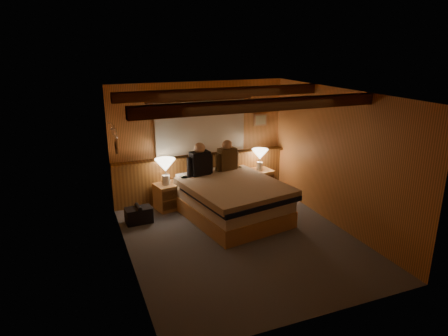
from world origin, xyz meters
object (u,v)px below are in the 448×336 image
person_left (200,162)px  nightstand_right (259,182)px  duffel_bag (139,215)px  nightstand_left (168,196)px  lamp_left (165,167)px  bed (232,199)px  person_right (227,157)px  lamp_right (260,156)px

person_left → nightstand_right: bearing=1.1°
duffel_bag → nightstand_right: bearing=6.1°
nightstand_left → lamp_left: (-0.03, -0.02, 0.61)m
nightstand_left → nightstand_right: size_ratio=0.96×
bed → nightstand_left: bearing=129.7°
bed → person_right: bearing=64.1°
duffel_bag → lamp_right: bearing=6.3°
lamp_left → lamp_right: 2.02m
lamp_left → person_right: person_right is taller
person_right → duffel_bag: size_ratio=1.30×
nightstand_left → lamp_left: bearing=-160.2°
bed → person_right: 0.98m
person_right → bed: bearing=-114.1°
bed → lamp_right: 1.42m
nightstand_left → lamp_right: size_ratio=1.21×
nightstand_right → lamp_right: (0.01, 0.01, 0.59)m
nightstand_left → duffel_bag: 0.78m
lamp_left → person_left: bearing=-15.9°
nightstand_right → person_right: size_ratio=0.90×
lamp_left → duffel_bag: 1.03m
lamp_right → duffel_bag: 2.77m
lamp_left → person_right: bearing=-2.8°
person_right → nightstand_right: bearing=-0.9°
lamp_left → person_right: 1.24m
nightstand_left → lamp_left: 0.61m
person_right → lamp_left: bearing=169.0°
nightstand_left → nightstand_right: (1.98, 0.02, 0.02)m
person_left → person_right: size_ratio=1.05×
lamp_right → person_right: size_ratio=0.71×
nightstand_right → lamp_left: lamp_left is taller
lamp_right → person_right: person_right is taller
nightstand_right → bed: bearing=-147.4°
nightstand_right → person_left: size_ratio=0.86×
lamp_right → person_right: bearing=-172.0°
bed → lamp_left: lamp_left is taller
lamp_left → nightstand_right: bearing=1.1°
nightstand_right → lamp_left: bearing=172.9°
nightstand_left → person_right: bearing=-15.8°
nightstand_right → person_left: 1.56m
person_right → lamp_right: bearing=-0.1°
nightstand_right → lamp_right: 0.59m
bed → duffel_bag: bearing=155.6°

